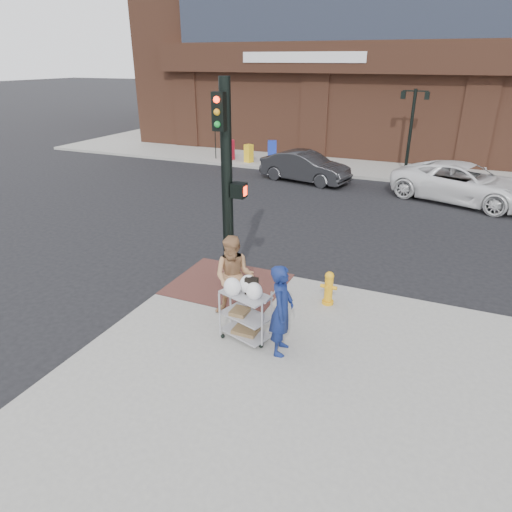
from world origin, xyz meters
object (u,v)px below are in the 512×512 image
at_px(pedestrian_tan, 234,277).
at_px(minivan_white, 464,183).
at_px(lamp_post, 412,122).
at_px(traffic_signal_pole, 227,184).
at_px(utility_cart, 246,311).
at_px(fire_hydrant, 329,288).
at_px(sedan_dark, 305,167).
at_px(woman_blue, 282,310).

xyz_separation_m(pedestrian_tan, minivan_white, (4.53, 12.17, -0.30)).
distance_m(lamp_post, traffic_signal_pole, 15.43).
xyz_separation_m(lamp_post, minivan_white, (2.75, -4.19, -1.83)).
bearing_deg(utility_cart, fire_hydrant, 60.47).
relative_size(traffic_signal_pole, pedestrian_tan, 2.67).
height_order(pedestrian_tan, sedan_dark, pedestrian_tan).
bearing_deg(fire_hydrant, sedan_dark, 110.49).
distance_m(lamp_post, pedestrian_tan, 16.53).
xyz_separation_m(traffic_signal_pole, utility_cart, (1.32, -1.91, -2.05)).
bearing_deg(traffic_signal_pole, woman_blue, -43.72).
bearing_deg(lamp_post, utility_cart, -93.86).
relative_size(sedan_dark, utility_cart, 3.14).
distance_m(traffic_signal_pole, fire_hydrant, 3.37).
bearing_deg(utility_cart, pedestrian_tan, 129.35).
bearing_deg(sedan_dark, minivan_white, -83.41).
relative_size(lamp_post, utility_cart, 2.89).
bearing_deg(minivan_white, woman_blue, -175.08).
relative_size(lamp_post, woman_blue, 2.16).
distance_m(minivan_white, fire_hydrant, 11.20).
relative_size(pedestrian_tan, sedan_dark, 0.43).
distance_m(pedestrian_tan, fire_hydrant, 2.29).
relative_size(sedan_dark, minivan_white, 0.77).
height_order(sedan_dark, minivan_white, minivan_white).
distance_m(woman_blue, utility_cart, 0.90).
bearing_deg(minivan_white, traffic_signal_pole, 172.79).
distance_m(sedan_dark, utility_cart, 13.96).
bearing_deg(fire_hydrant, minivan_white, 75.93).
xyz_separation_m(traffic_signal_pole, fire_hydrant, (2.50, 0.17, -2.26)).
height_order(traffic_signal_pole, sedan_dark, traffic_signal_pole).
relative_size(traffic_signal_pole, fire_hydrant, 6.03).
distance_m(pedestrian_tan, sedan_dark, 13.08).
xyz_separation_m(lamp_post, woman_blue, (-0.33, -17.28, -1.54)).
bearing_deg(minivan_white, utility_cart, -178.66).
bearing_deg(lamp_post, woman_blue, -91.08).
bearing_deg(traffic_signal_pole, minivan_white, 64.68).
bearing_deg(sedan_dark, lamp_post, -38.54).
bearing_deg(lamp_post, fire_hydrant, -89.91).
bearing_deg(utility_cart, sedan_dark, 102.95).
distance_m(woman_blue, minivan_white, 13.45).
distance_m(traffic_signal_pole, pedestrian_tan, 2.19).
xyz_separation_m(pedestrian_tan, fire_hydrant, (1.81, 1.31, -0.51)).
bearing_deg(woman_blue, pedestrian_tan, 49.12).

